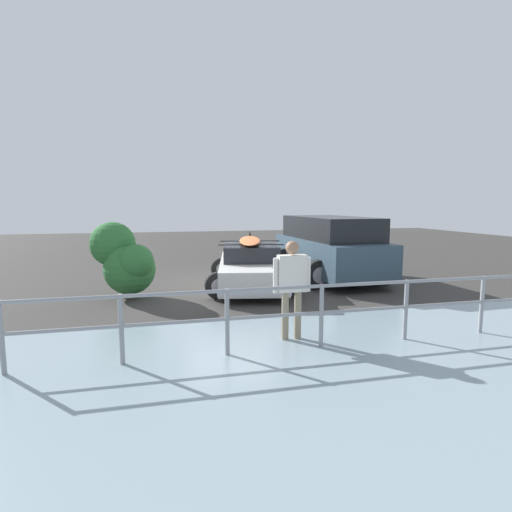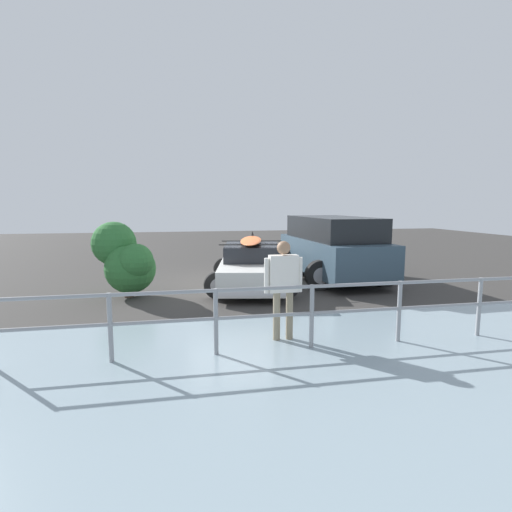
# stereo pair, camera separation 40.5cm
# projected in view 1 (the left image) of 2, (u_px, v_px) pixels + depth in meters

# --- Properties ---
(ground_plane) EXTENTS (44.00, 44.00, 0.02)m
(ground_plane) POSITION_uv_depth(u_px,v_px,m) (229.00, 283.00, 11.58)
(ground_plane) COLOR #383533
(ground_plane) RESTS_ON ground
(sedan_car) EXTENTS (2.76, 4.32, 1.46)m
(sedan_car) POSITION_uv_depth(u_px,v_px,m) (251.00, 266.00, 10.90)
(sedan_car) COLOR silver
(sedan_car) RESTS_ON ground
(suv_car) EXTENTS (2.82, 4.85, 1.89)m
(suv_car) POSITION_uv_depth(u_px,v_px,m) (329.00, 247.00, 12.17)
(suv_car) COLOR #334756
(suv_car) RESTS_ON ground
(person_bystander) EXTENTS (0.65, 0.22, 1.67)m
(person_bystander) POSITION_uv_depth(u_px,v_px,m) (292.00, 281.00, 6.66)
(person_bystander) COLOR gray
(person_bystander) RESTS_ON ground
(railing_fence) EXTENTS (10.71, 0.09, 1.02)m
(railing_fence) POSITION_uv_depth(u_px,v_px,m) (365.00, 303.00, 6.51)
(railing_fence) COLOR gray
(railing_fence) RESTS_ON ground
(bush_near_left) EXTENTS (1.54, 1.50, 1.85)m
(bush_near_left) POSITION_uv_depth(u_px,v_px,m) (125.00, 261.00, 9.58)
(bush_near_left) COLOR #4C3828
(bush_near_left) RESTS_ON ground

